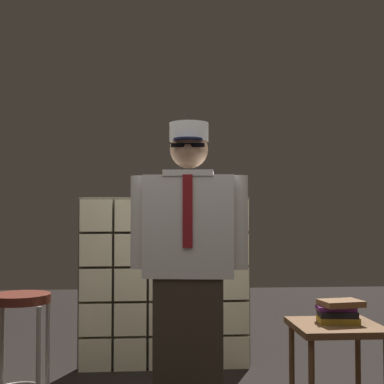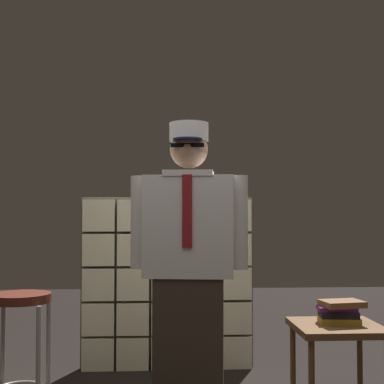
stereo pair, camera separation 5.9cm
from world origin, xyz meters
name	(u,v)px [view 1 (the left image)]	position (x,y,z in m)	size (l,w,h in m)	color
glass_block_wall	(165,284)	(0.00, 1.38, 0.66)	(1.37, 0.10, 1.37)	beige
standing_person	(189,265)	(0.12, 0.27, 0.92)	(0.70, 0.33, 1.76)	#382D23
bar_stool	(20,329)	(-0.84, 0.21, 0.57)	(0.34, 0.34, 0.76)	#592319
side_table	(336,336)	(1.02, 0.34, 0.47)	(0.52, 0.52, 0.54)	brown
book_stack	(338,311)	(1.04, 0.36, 0.62)	(0.29, 0.22, 0.14)	olive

